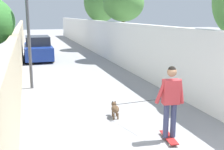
{
  "coord_description": "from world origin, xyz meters",
  "views": [
    {
      "loc": [
        -4.22,
        2.39,
        2.93
      ],
      "look_at": [
        4.28,
        -0.21,
        1.0
      ],
      "focal_mm": 44.73,
      "sensor_mm": 36.0,
      "label": 1
    }
  ],
  "objects_px": {
    "tree_right_mid": "(123,4)",
    "lamp_post": "(28,18)",
    "skateboard": "(169,137)",
    "dog": "(115,108)",
    "tree_right_near": "(101,2)",
    "person_skateboarder": "(171,96)",
    "car_near": "(38,49)"
  },
  "relations": [
    {
      "from": "person_skateboarder",
      "to": "tree_right_near",
      "type": "bearing_deg",
      "value": -9.76
    },
    {
      "from": "lamp_post",
      "to": "car_near",
      "type": "distance_m",
      "value": 7.89
    },
    {
      "from": "tree_right_mid",
      "to": "car_near",
      "type": "relative_size",
      "value": 1.1
    },
    {
      "from": "person_skateboarder",
      "to": "car_near",
      "type": "relative_size",
      "value": 0.39
    },
    {
      "from": "skateboard",
      "to": "dog",
      "type": "distance_m",
      "value": 1.97
    },
    {
      "from": "lamp_post",
      "to": "car_near",
      "type": "xyz_separation_m",
      "value": [
        7.58,
        -0.6,
        -2.07
      ]
    },
    {
      "from": "lamp_post",
      "to": "skateboard",
      "type": "distance_m",
      "value": 7.2
    },
    {
      "from": "tree_right_near",
      "to": "dog",
      "type": "bearing_deg",
      "value": 166.52
    },
    {
      "from": "tree_right_mid",
      "to": "person_skateboarder",
      "type": "distance_m",
      "value": 12.34
    },
    {
      "from": "lamp_post",
      "to": "person_skateboarder",
      "type": "bearing_deg",
      "value": -153.21
    },
    {
      "from": "tree_right_mid",
      "to": "car_near",
      "type": "bearing_deg",
      "value": 71.25
    },
    {
      "from": "lamp_post",
      "to": "car_near",
      "type": "relative_size",
      "value": 0.93
    },
    {
      "from": "tree_right_near",
      "to": "tree_right_mid",
      "type": "bearing_deg",
      "value": 178.92
    },
    {
      "from": "tree_right_near",
      "to": "dog",
      "type": "xyz_separation_m",
      "value": [
        -15.92,
        3.82,
        -3.67
      ]
    },
    {
      "from": "skateboard",
      "to": "dog",
      "type": "height_order",
      "value": "dog"
    },
    {
      "from": "tree_right_near",
      "to": "car_near",
      "type": "distance_m",
      "value": 7.6
    },
    {
      "from": "lamp_post",
      "to": "tree_right_mid",
      "type": "bearing_deg",
      "value": -45.82
    },
    {
      "from": "dog",
      "to": "car_near",
      "type": "xyz_separation_m",
      "value": [
        11.74,
        1.64,
        0.44
      ]
    },
    {
      "from": "dog",
      "to": "tree_right_near",
      "type": "bearing_deg",
      "value": -13.48
    },
    {
      "from": "tree_right_mid",
      "to": "person_skateboarder",
      "type": "height_order",
      "value": "tree_right_mid"
    },
    {
      "from": "person_skateboarder",
      "to": "car_near",
      "type": "height_order",
      "value": "person_skateboarder"
    },
    {
      "from": "person_skateboarder",
      "to": "tree_right_mid",
      "type": "bearing_deg",
      "value": -14.07
    },
    {
      "from": "skateboard",
      "to": "lamp_post",
      "type": "bearing_deg",
      "value": 26.79
    },
    {
      "from": "lamp_post",
      "to": "tree_right_near",
      "type": "bearing_deg",
      "value": -27.21
    },
    {
      "from": "tree_right_mid",
      "to": "lamp_post",
      "type": "distance_m",
      "value": 8.32
    },
    {
      "from": "skateboard",
      "to": "person_skateboarder",
      "type": "bearing_deg",
      "value": 153.43
    },
    {
      "from": "lamp_post",
      "to": "person_skateboarder",
      "type": "xyz_separation_m",
      "value": [
        -5.95,
        -3.0,
        -1.7
      ]
    },
    {
      "from": "tree_right_mid",
      "to": "lamp_post",
      "type": "height_order",
      "value": "tree_right_mid"
    },
    {
      "from": "tree_right_mid",
      "to": "lamp_post",
      "type": "bearing_deg",
      "value": 134.18
    },
    {
      "from": "lamp_post",
      "to": "dog",
      "type": "relative_size",
      "value": 1.92
    },
    {
      "from": "skateboard",
      "to": "dog",
      "type": "bearing_deg",
      "value": 23.14
    },
    {
      "from": "tree_right_near",
      "to": "tree_right_mid",
      "type": "xyz_separation_m",
      "value": [
        -6.0,
        0.11,
        -0.33
      ]
    }
  ]
}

